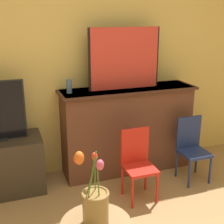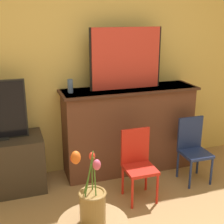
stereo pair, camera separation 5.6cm
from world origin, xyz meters
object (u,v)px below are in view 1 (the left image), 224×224
at_px(painting, 125,59).
at_px(vase_tulips, 95,203).
at_px(chair_blue, 192,146).
at_px(chair_red, 138,161).

distance_m(painting, vase_tulips, 1.73).
xyz_separation_m(chair_blue, vase_tulips, (-1.36, -0.95, 0.20)).
relative_size(painting, vase_tulips, 1.45).
bearing_deg(painting, vase_tulips, -118.40).
xyz_separation_m(painting, vase_tulips, (-0.75, -1.40, -0.70)).
relative_size(chair_red, chair_blue, 1.00).
bearing_deg(chair_blue, chair_red, -169.16).
height_order(chair_red, chair_blue, same).
relative_size(chair_red, vase_tulips, 1.26).
xyz_separation_m(chair_red, vase_tulips, (-0.67, -0.82, 0.20)).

